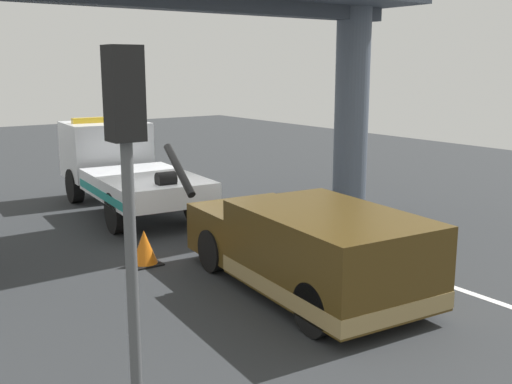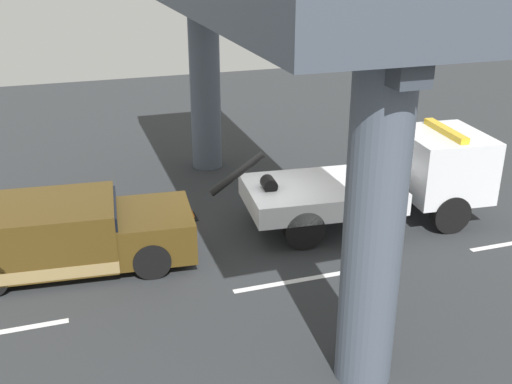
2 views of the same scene
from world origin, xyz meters
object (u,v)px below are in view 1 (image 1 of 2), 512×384
Objects in this scene: tow_truck_white at (121,165)px; towed_van_green at (309,250)px; traffic_light_near at (126,164)px; traffic_cone_orange at (144,248)px.

towed_van_green is at bearing 179.48° from tow_truck_white.
towed_van_green is at bearing -61.63° from traffic_light_near.
towed_van_green is at bearing -151.21° from traffic_cone_orange.
traffic_light_near is 6.68m from traffic_cone_orange.
tow_truck_white is 5.53m from traffic_cone_orange.
towed_van_green is 7.51× the size of traffic_cone_orange.
tow_truck_white reaches higher than towed_van_green.
tow_truck_white is 1.77× the size of traffic_light_near.
tow_truck_white is 8.29m from towed_van_green.
tow_truck_white is at bearing -0.52° from towed_van_green.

